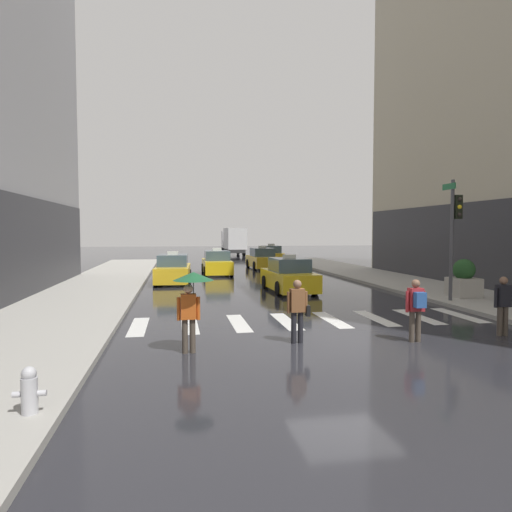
{
  "coord_description": "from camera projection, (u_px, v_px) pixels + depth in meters",
  "views": [
    {
      "loc": [
        -4.25,
        -11.01,
        2.89
      ],
      "look_at": [
        -0.87,
        8.0,
        1.85
      ],
      "focal_mm": 31.58,
      "sensor_mm": 36.0,
      "label": 1
    }
  ],
  "objects": [
    {
      "name": "ground_plane",
      "position": [
        342.0,
        343.0,
        11.72
      ],
      "size": [
        160.0,
        160.0,
        0.0
      ],
      "primitive_type": "plane",
      "color": "#26262B"
    },
    {
      "name": "crosswalk_markings",
      "position": [
        309.0,
        320.0,
        14.67
      ],
      "size": [
        11.3,
        2.8,
        0.01
      ],
      "color": "silver",
      "rests_on": "ground"
    },
    {
      "name": "traffic_light_pole",
      "position": [
        454.0,
        223.0,
        17.87
      ],
      "size": [
        0.44,
        0.84,
        4.8
      ],
      "color": "#47474C",
      "rests_on": "curb_right"
    },
    {
      "name": "taxi_lead",
      "position": [
        289.0,
        277.0,
        21.8
      ],
      "size": [
        2.05,
        4.59,
        1.8
      ],
      "color": "yellow",
      "rests_on": "ground"
    },
    {
      "name": "taxi_second",
      "position": [
        173.0,
        270.0,
        25.33
      ],
      "size": [
        2.12,
        4.63,
        1.8
      ],
      "color": "gold",
      "rests_on": "ground"
    },
    {
      "name": "taxi_third",
      "position": [
        217.0,
        264.0,
        30.49
      ],
      "size": [
        1.96,
        4.55,
        1.8
      ],
      "color": "yellow",
      "rests_on": "ground"
    },
    {
      "name": "taxi_fourth",
      "position": [
        262.0,
        259.0,
        35.49
      ],
      "size": [
        2.04,
        4.59,
        1.8
      ],
      "color": "gold",
      "rests_on": "ground"
    },
    {
      "name": "taxi_fifth",
      "position": [
        271.0,
        255.0,
        41.63
      ],
      "size": [
        2.12,
        4.63,
        1.8
      ],
      "color": "gold",
      "rests_on": "ground"
    },
    {
      "name": "box_truck",
      "position": [
        234.0,
        240.0,
        54.81
      ],
      "size": [
        2.36,
        7.57,
        3.35
      ],
      "color": "#2D2D2D",
      "rests_on": "ground"
    },
    {
      "name": "pedestrian_with_umbrella",
      "position": [
        192.0,
        290.0,
        10.67
      ],
      "size": [
        0.96,
        0.96,
        1.94
      ],
      "color": "#473D33",
      "rests_on": "ground"
    },
    {
      "name": "pedestrian_with_backpack",
      "position": [
        416.0,
        305.0,
        11.74
      ],
      "size": [
        0.55,
        0.43,
        1.65
      ],
      "color": "#473D33",
      "rests_on": "ground"
    },
    {
      "name": "pedestrian_with_handbag",
      "position": [
        298.0,
        307.0,
        11.65
      ],
      "size": [
        0.6,
        0.24,
        1.65
      ],
      "color": "black",
      "rests_on": "ground"
    },
    {
      "name": "pedestrian_plain_coat",
      "position": [
        503.0,
        302.0,
        12.49
      ],
      "size": [
        0.55,
        0.24,
        1.65
      ],
      "color": "#473D33",
      "rests_on": "ground"
    },
    {
      "name": "fire_hydrant",
      "position": [
        29.0,
        390.0,
        6.76
      ],
      "size": [
        0.48,
        0.24,
        0.72
      ],
      "color": "#B2B2B7",
      "rests_on": "curb_left"
    },
    {
      "name": "planter_near_corner",
      "position": [
        464.0,
        280.0,
        18.96
      ],
      "size": [
        1.1,
        1.1,
        1.6
      ],
      "color": "#A8A399",
      "rests_on": "curb_right"
    }
  ]
}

